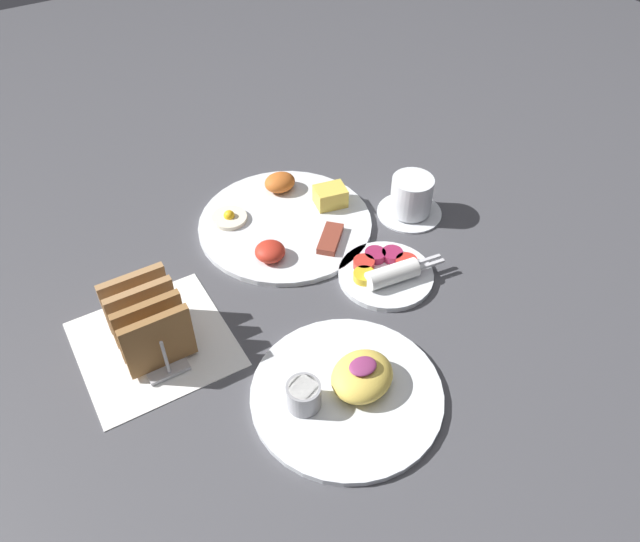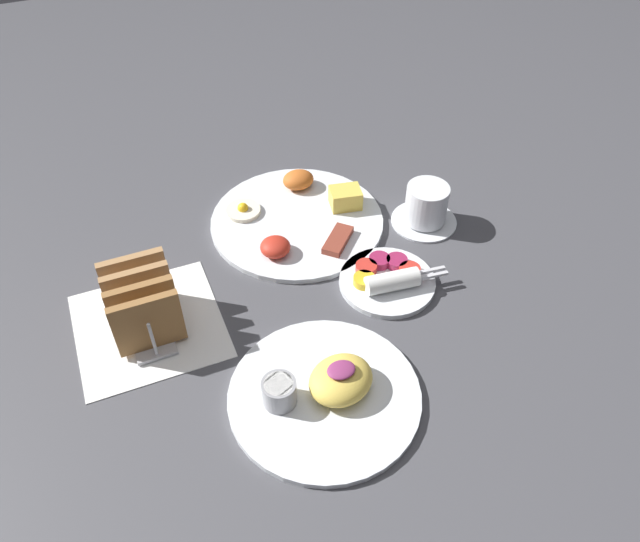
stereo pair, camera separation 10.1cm
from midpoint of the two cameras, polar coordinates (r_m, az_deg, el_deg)
The scene contains 7 objects.
ground_plane at distance 0.98m, azimuth 0.59°, elevation -4.28°, with size 3.00×3.00×0.00m, color #47474C.
napkin_flat at distance 0.99m, azimuth -12.59°, elevation -5.02°, with size 0.22×0.22×0.00m.
plate_breakfast at distance 1.14m, azimuth 0.55°, elevation 4.79°, with size 0.31×0.31×0.05m.
plate_condiments at distance 1.03m, azimuth 9.00°, elevation -0.85°, with size 0.17×0.16×0.04m.
plate_foreground at distance 0.88m, azimuth 3.79°, elevation -11.08°, with size 0.27×0.27×0.06m.
toast_rack at distance 0.95m, azimuth -13.05°, elevation -3.06°, with size 0.10×0.15×0.10m.
coffee_cup at distance 1.15m, azimuth 12.17°, elevation 5.66°, with size 0.12×0.12×0.08m.
Camera 2 is at (-0.21, -0.62, 0.74)m, focal length 35.00 mm.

